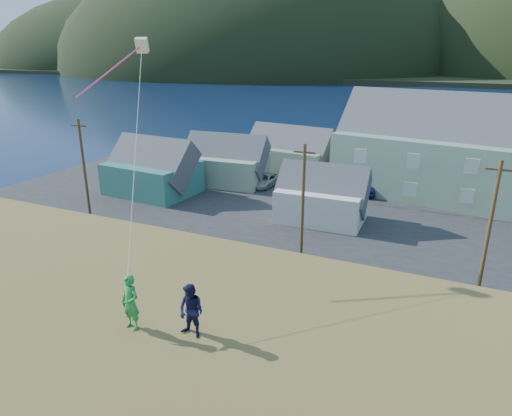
{
  "coord_description": "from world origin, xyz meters",
  "views": [
    {
      "loc": [
        10.02,
        -28.12,
        15.02
      ],
      "look_at": [
        2.78,
        -12.11,
        8.8
      ],
      "focal_mm": 32.0,
      "sensor_mm": 36.0,
      "label": 1
    }
  ],
  "objects_px": {
    "wharf": "(344,148)",
    "shed_palegreen_far": "(289,152)",
    "shed_palegreen_near": "(225,161)",
    "shed_white": "(322,196)",
    "shed_teal": "(152,169)",
    "kite_flyer_navy": "(191,311)",
    "kite_flyer_green": "(130,303)"
  },
  "relations": [
    {
      "from": "wharf",
      "to": "shed_palegreen_far",
      "type": "relative_size",
      "value": 2.26
    },
    {
      "from": "shed_palegreen_near",
      "to": "shed_white",
      "type": "bearing_deg",
      "value": -32.23
    },
    {
      "from": "shed_white",
      "to": "wharf",
      "type": "bearing_deg",
      "value": 98.39
    },
    {
      "from": "shed_teal",
      "to": "shed_white",
      "type": "distance_m",
      "value": 18.92
    },
    {
      "from": "shed_teal",
      "to": "shed_palegreen_near",
      "type": "height_order",
      "value": "shed_teal"
    },
    {
      "from": "shed_white",
      "to": "shed_palegreen_far",
      "type": "xyz_separation_m",
      "value": [
        -8.48,
        14.33,
        0.32
      ]
    },
    {
      "from": "shed_teal",
      "to": "shed_palegreen_near",
      "type": "relative_size",
      "value": 1.0
    },
    {
      "from": "shed_teal",
      "to": "shed_palegreen_far",
      "type": "xyz_separation_m",
      "value": [
        10.43,
        13.86,
        0.01
      ]
    },
    {
      "from": "shed_palegreen_near",
      "to": "shed_white",
      "type": "xyz_separation_m",
      "value": [
        13.67,
        -7.26,
        -0.15
      ]
    },
    {
      "from": "wharf",
      "to": "shed_palegreen_far",
      "type": "distance_m",
      "value": 16.4
    },
    {
      "from": "wharf",
      "to": "shed_white",
      "type": "bearing_deg",
      "value": -79.87
    },
    {
      "from": "wharf",
      "to": "shed_teal",
      "type": "height_order",
      "value": "shed_teal"
    },
    {
      "from": "wharf",
      "to": "shed_palegreen_near",
      "type": "distance_m",
      "value": 24.54
    },
    {
      "from": "shed_white",
      "to": "kite_flyer_navy",
      "type": "height_order",
      "value": "kite_flyer_navy"
    },
    {
      "from": "wharf",
      "to": "shed_teal",
      "type": "distance_m",
      "value": 32.8
    },
    {
      "from": "shed_palegreen_near",
      "to": "wharf",
      "type": "bearing_deg",
      "value": 66.01
    },
    {
      "from": "shed_teal",
      "to": "shed_palegreen_far",
      "type": "bearing_deg",
      "value": 57.92
    },
    {
      "from": "kite_flyer_green",
      "to": "kite_flyer_navy",
      "type": "relative_size",
      "value": 1.06
    },
    {
      "from": "shed_teal",
      "to": "kite_flyer_green",
      "type": "distance_m",
      "value": 36.75
    },
    {
      "from": "wharf",
      "to": "shed_white",
      "type": "height_order",
      "value": "shed_white"
    },
    {
      "from": "shed_teal",
      "to": "shed_white",
      "type": "bearing_deg",
      "value": 3.44
    },
    {
      "from": "wharf",
      "to": "shed_palegreen_far",
      "type": "height_order",
      "value": "shed_palegreen_far"
    },
    {
      "from": "shed_palegreen_far",
      "to": "wharf",
      "type": "bearing_deg",
      "value": 87.2
    },
    {
      "from": "shed_teal",
      "to": "kite_flyer_navy",
      "type": "height_order",
      "value": "kite_flyer_navy"
    },
    {
      "from": "shed_palegreen_far",
      "to": "kite_flyer_green",
      "type": "distance_m",
      "value": 44.9
    },
    {
      "from": "kite_flyer_green",
      "to": "kite_flyer_navy",
      "type": "xyz_separation_m",
      "value": [
        1.8,
        0.4,
        -0.05
      ]
    },
    {
      "from": "wharf",
      "to": "shed_teal",
      "type": "xyz_separation_m",
      "value": [
        -13.5,
        -29.8,
        2.31
      ]
    },
    {
      "from": "shed_palegreen_near",
      "to": "shed_palegreen_far",
      "type": "xyz_separation_m",
      "value": [
        5.19,
        7.07,
        0.17
      ]
    },
    {
      "from": "wharf",
      "to": "shed_palegreen_near",
      "type": "bearing_deg",
      "value": -109.75
    },
    {
      "from": "kite_flyer_green",
      "to": "wharf",
      "type": "bearing_deg",
      "value": 106.47
    },
    {
      "from": "shed_teal",
      "to": "wharf",
      "type": "bearing_deg",
      "value": 70.51
    },
    {
      "from": "shed_teal",
      "to": "shed_palegreen_near",
      "type": "xyz_separation_m",
      "value": [
        5.24,
        6.79,
        -0.15
      ]
    }
  ]
}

